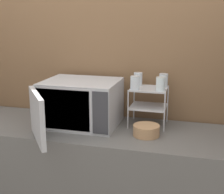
% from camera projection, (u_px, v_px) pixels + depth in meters
% --- Properties ---
extents(wall_back, '(8.00, 0.06, 2.60)m').
position_uv_depth(wall_back, '(104.00, 64.00, 2.48)').
color(wall_back, brown).
rests_on(wall_back, ground_plane).
extents(counter, '(1.93, 0.63, 0.89)m').
position_uv_depth(counter, '(91.00, 183.00, 2.36)').
color(counter, '#595654').
rests_on(counter, ground_plane).
extents(microwave, '(0.56, 0.78, 0.33)m').
position_uv_depth(microwave, '(80.00, 103.00, 2.27)').
color(microwave, '#ADADB2').
rests_on(microwave, counter).
extents(dish_rack, '(0.27, 0.23, 0.28)m').
position_uv_depth(dish_rack, '(149.00, 98.00, 2.25)').
color(dish_rack, '#B2B2B7').
rests_on(dish_rack, counter).
extents(glass_front_left, '(0.06, 0.06, 0.09)m').
position_uv_depth(glass_front_left, '(135.00, 83.00, 2.17)').
color(glass_front_left, silver).
rests_on(glass_front_left, dish_rack).
extents(glass_back_right, '(0.06, 0.06, 0.09)m').
position_uv_depth(glass_back_right, '(164.00, 80.00, 2.26)').
color(glass_back_right, silver).
rests_on(glass_back_right, dish_rack).
extents(glass_front_right, '(0.06, 0.06, 0.09)m').
position_uv_depth(glass_front_right, '(161.00, 84.00, 2.13)').
color(glass_front_right, silver).
rests_on(glass_front_right, dish_rack).
extents(glass_back_left, '(0.06, 0.06, 0.09)m').
position_uv_depth(glass_back_left, '(138.00, 79.00, 2.31)').
color(glass_back_left, silver).
rests_on(glass_back_left, dish_rack).
extents(bowl, '(0.18, 0.18, 0.07)m').
position_uv_depth(bowl, '(146.00, 131.00, 2.08)').
color(bowl, '#AD7F56').
rests_on(bowl, counter).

